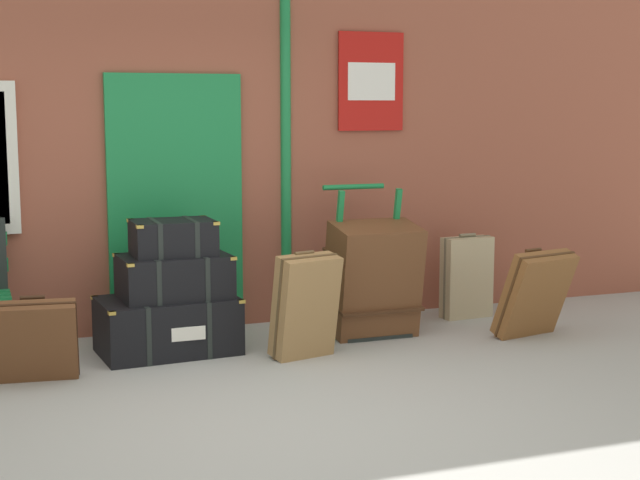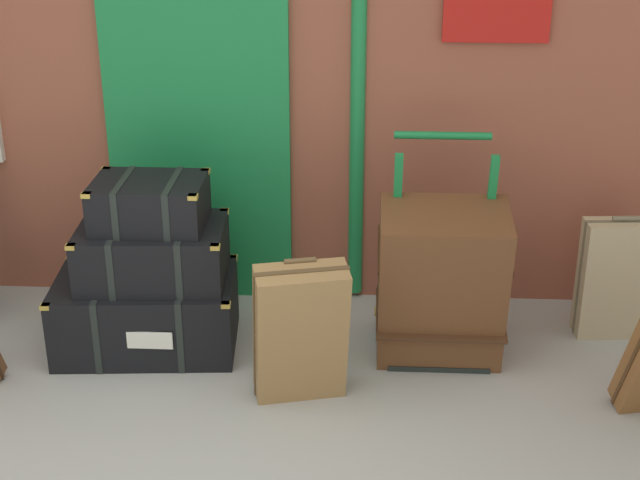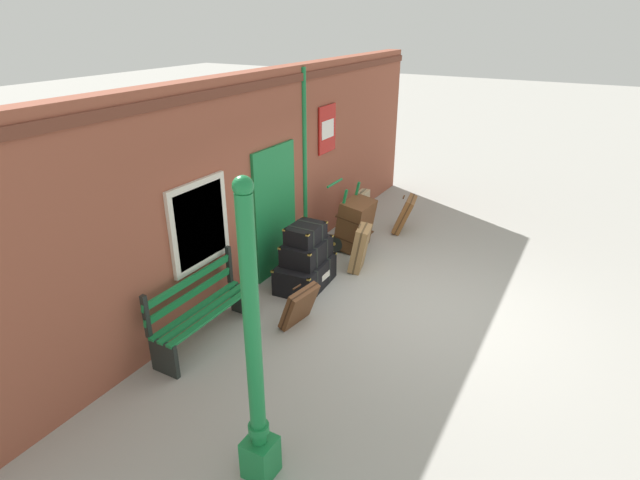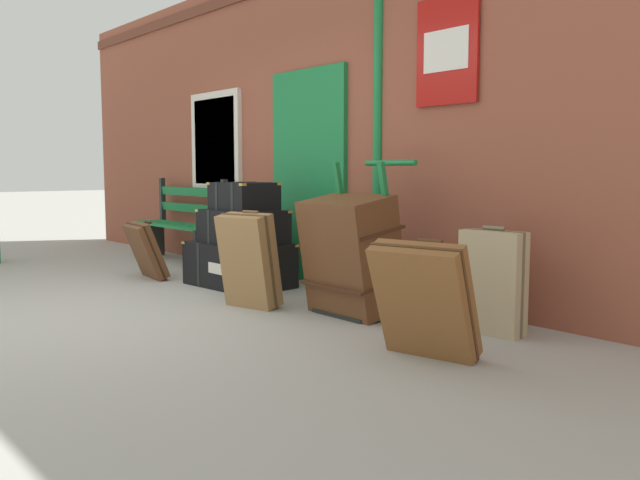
{
  "view_description": "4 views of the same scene",
  "coord_description": "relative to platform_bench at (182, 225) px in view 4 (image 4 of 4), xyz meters",
  "views": [
    {
      "loc": [
        -1.64,
        -5.16,
        1.84
      ],
      "look_at": [
        0.9,
        1.64,
        0.81
      ],
      "focal_mm": 53.21,
      "sensor_mm": 36.0,
      "label": 1
    },
    {
      "loc": [
        0.97,
        -2.94,
        2.73
      ],
      "look_at": [
        0.7,
        1.92,
        0.61
      ],
      "focal_mm": 52.89,
      "sensor_mm": 36.0,
      "label": 2
    },
    {
      "loc": [
        -6.29,
        -1.88,
        3.92
      ],
      "look_at": [
        0.21,
        1.75,
        0.6
      ],
      "focal_mm": 28.41,
      "sensor_mm": 36.0,
      "label": 3
    },
    {
      "loc": [
        5.13,
        -1.79,
        1.13
      ],
      "look_at": [
        1.04,
        1.66,
        0.56
      ],
      "focal_mm": 37.64,
      "sensor_mm": 36.0,
      "label": 4
    }
  ],
  "objects": [
    {
      "name": "steamer_trunk_middle",
      "position": [
        1.96,
        -0.4,
        0.14
      ],
      "size": [
        0.84,
        0.59,
        0.33
      ],
      "color": "black",
      "rests_on": "steamer_trunk_base"
    },
    {
      "name": "suitcase_olive",
      "position": [
        0.91,
        -0.91,
        -0.15
      ],
      "size": [
        0.59,
        0.4,
        0.6
      ],
      "color": "brown",
      "rests_on": "ground"
    },
    {
      "name": "brick_facade",
      "position": [
        2.16,
        0.44,
        1.15
      ],
      "size": [
        10.4,
        0.35,
        3.2
      ],
      "color": "brown",
      "rests_on": "ground"
    },
    {
      "name": "platform_bench",
      "position": [
        0.0,
        0.0,
        0.0
      ],
      "size": [
        1.6,
        0.43,
        1.01
      ],
      "color": "#197A3D",
      "rests_on": "ground"
    },
    {
      "name": "steamer_trunk_base",
      "position": [
        1.9,
        -0.41,
        -0.23
      ],
      "size": [
        1.05,
        0.72,
        0.43
      ],
      "color": "black",
      "rests_on": "ground"
    },
    {
      "name": "suitcase_tan",
      "position": [
        4.6,
        -0.12,
        -0.09
      ],
      "size": [
        0.46,
        0.21,
        0.75
      ],
      "color": "tan",
      "rests_on": "ground"
    },
    {
      "name": "suitcase_umber",
      "position": [
        4.73,
        -0.98,
        -0.09
      ],
      "size": [
        0.65,
        0.51,
        0.72
      ],
      "color": "brown",
      "rests_on": "ground"
    },
    {
      "name": "ground_plane",
      "position": [
        2.17,
        -2.16,
        -0.44
      ],
      "size": [
        60.0,
        60.0,
        0.0
      ],
      "primitive_type": "plane",
      "color": "#A3A099"
    },
    {
      "name": "suitcase_beige",
      "position": [
        2.81,
        -0.92,
        -0.06
      ],
      "size": [
        0.53,
        0.42,
        0.8
      ],
      "color": "olive",
      "rests_on": "ground"
    },
    {
      "name": "steamer_trunk_top",
      "position": [
        1.96,
        -0.39,
        0.43
      ],
      "size": [
        0.61,
        0.45,
        0.27
      ],
      "color": "black",
      "rests_on": "steamer_trunk_middle"
    },
    {
      "name": "large_brown_trunk",
      "position": [
        3.55,
        -0.47,
        0.02
      ],
      "size": [
        0.7,
        0.57,
        0.94
      ],
      "color": "brown",
      "rests_on": "ground"
    },
    {
      "name": "porters_trolley",
      "position": [
        3.55,
        -0.3,
        -0.17
      ],
      "size": [
        0.71,
        0.6,
        1.2
      ],
      "color": "black",
      "rests_on": "ground"
    }
  ]
}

